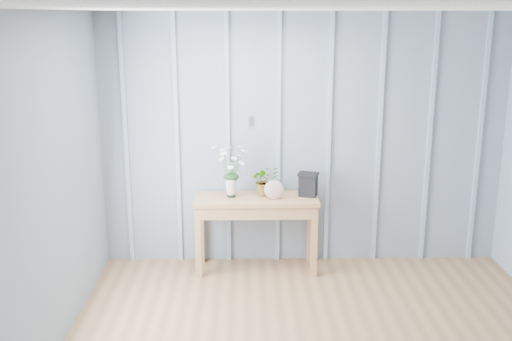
{
  "coord_description": "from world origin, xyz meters",
  "views": [
    {
      "loc": [
        -0.57,
        -3.55,
        2.47
      ],
      "look_at": [
        -0.48,
        1.94,
        1.03
      ],
      "focal_mm": 42.0,
      "sensor_mm": 36.0,
      "label": 1
    }
  ],
  "objects_px": {
    "sideboard": "(256,208)",
    "daisy_vase": "(231,164)",
    "felt_disc_vessel": "(274,190)",
    "carved_box": "(308,184)"
  },
  "relations": [
    {
      "from": "daisy_vase",
      "to": "felt_disc_vessel",
      "type": "height_order",
      "value": "daisy_vase"
    },
    {
      "from": "sideboard",
      "to": "daisy_vase",
      "type": "distance_m",
      "value": 0.5
    },
    {
      "from": "sideboard",
      "to": "carved_box",
      "type": "xyz_separation_m",
      "value": [
        0.51,
        0.03,
        0.23
      ]
    },
    {
      "from": "felt_disc_vessel",
      "to": "carved_box",
      "type": "relative_size",
      "value": 0.83
    },
    {
      "from": "felt_disc_vessel",
      "to": "carved_box",
      "type": "height_order",
      "value": "carved_box"
    },
    {
      "from": "daisy_vase",
      "to": "carved_box",
      "type": "bearing_deg",
      "value": 1.57
    },
    {
      "from": "daisy_vase",
      "to": "carved_box",
      "type": "distance_m",
      "value": 0.78
    },
    {
      "from": "daisy_vase",
      "to": "felt_disc_vessel",
      "type": "xyz_separation_m",
      "value": [
        0.41,
        -0.08,
        -0.23
      ]
    },
    {
      "from": "carved_box",
      "to": "sideboard",
      "type": "bearing_deg",
      "value": -176.57
    },
    {
      "from": "sideboard",
      "to": "felt_disc_vessel",
      "type": "distance_m",
      "value": 0.28
    }
  ]
}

